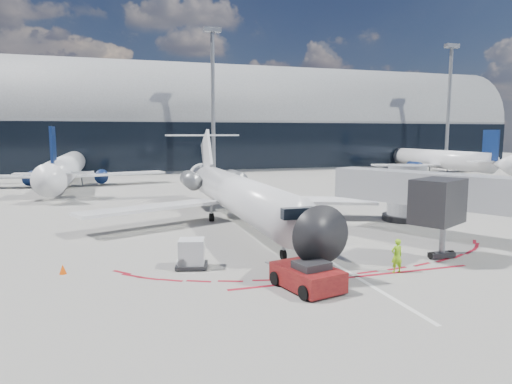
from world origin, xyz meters
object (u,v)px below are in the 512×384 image
object	(u,v)px
pushback_tug	(307,276)
ramp_worker	(397,256)
uld_container	(192,254)
regional_jet	(235,192)

from	to	relation	value
pushback_tug	ramp_worker	distance (m)	5.76
ramp_worker	uld_container	distance (m)	11.29
ramp_worker	regional_jet	bearing A→B (deg)	-73.41
pushback_tug	uld_container	world-z (taller)	uld_container
ramp_worker	uld_container	bearing A→B (deg)	-22.58
uld_container	ramp_worker	bearing A→B (deg)	-7.95
regional_jet	ramp_worker	xyz separation A→B (m)	(5.00, -15.70, -1.71)
regional_jet	pushback_tug	size ratio (longest dim) A/B	5.58
regional_jet	pushback_tug	bearing A→B (deg)	-92.32
regional_jet	uld_container	bearing A→B (deg)	-115.45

